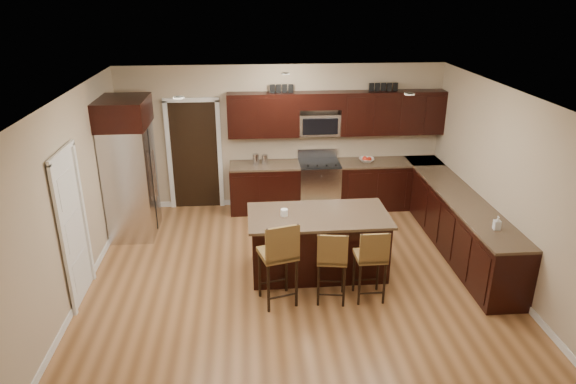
{
  "coord_description": "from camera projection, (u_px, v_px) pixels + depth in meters",
  "views": [
    {
      "loc": [
        -0.62,
        -6.59,
        4.0
      ],
      "look_at": [
        -0.07,
        0.4,
        1.18
      ],
      "focal_mm": 32.0,
      "sensor_mm": 36.0,
      "label": 1
    }
  ],
  "objects": [
    {
      "name": "floor",
      "position": [
        295.0,
        275.0,
        7.63
      ],
      "size": [
        6.0,
        6.0,
        0.0
      ],
      "primitive_type": "plane",
      "color": "#9F6C3F",
      "rests_on": "ground"
    },
    {
      "name": "ceiling",
      "position": [
        296.0,
        94.0,
        6.62
      ],
      "size": [
        6.0,
        6.0,
        0.0
      ],
      "primitive_type": "plane",
      "rotation": [
        3.14,
        0.0,
        0.0
      ],
      "color": "silver",
      "rests_on": "wall_back"
    },
    {
      "name": "wall_back",
      "position": [
        282.0,
        137.0,
        9.67
      ],
      "size": [
        6.0,
        0.0,
        6.0
      ],
      "primitive_type": "plane",
      "rotation": [
        1.57,
        0.0,
        0.0
      ],
      "color": "tan",
      "rests_on": "floor"
    },
    {
      "name": "wall_left",
      "position": [
        74.0,
        198.0,
        6.91
      ],
      "size": [
        0.0,
        5.5,
        5.5
      ],
      "primitive_type": "plane",
      "rotation": [
        1.57,
        0.0,
        1.57
      ],
      "color": "tan",
      "rests_on": "floor"
    },
    {
      "name": "wall_right",
      "position": [
        504.0,
        185.0,
        7.35
      ],
      "size": [
        0.0,
        5.5,
        5.5
      ],
      "primitive_type": "plane",
      "rotation": [
        1.57,
        0.0,
        -1.57
      ],
      "color": "tan",
      "rests_on": "floor"
    },
    {
      "name": "base_cabinets",
      "position": [
        396.0,
        204.0,
        8.94
      ],
      "size": [
        4.02,
        3.96,
        0.92
      ],
      "color": "black",
      "rests_on": "floor"
    },
    {
      "name": "upper_cabinets",
      "position": [
        339.0,
        113.0,
        9.41
      ],
      "size": [
        4.0,
        0.33,
        0.8
      ],
      "color": "black",
      "rests_on": "wall_back"
    },
    {
      "name": "range",
      "position": [
        319.0,
        185.0,
        9.77
      ],
      "size": [
        0.76,
        0.64,
        1.11
      ],
      "color": "silver",
      "rests_on": "floor"
    },
    {
      "name": "microwave",
      "position": [
        319.0,
        124.0,
        9.48
      ],
      "size": [
        0.76,
        0.31,
        0.4
      ],
      "primitive_type": "cube",
      "color": "silver",
      "rests_on": "upper_cabinets"
    },
    {
      "name": "doorway",
      "position": [
        195.0,
        156.0,
        9.65
      ],
      "size": [
        0.85,
        0.03,
        2.06
      ],
      "primitive_type": "cube",
      "color": "black",
      "rests_on": "floor"
    },
    {
      "name": "pantry_door",
      "position": [
        72.0,
        229.0,
        6.75
      ],
      "size": [
        0.03,
        0.8,
        2.04
      ],
      "primitive_type": "cube",
      "color": "white",
      "rests_on": "floor"
    },
    {
      "name": "letter_decor",
      "position": [
        332.0,
        88.0,
        9.23
      ],
      "size": [
        2.2,
        0.03,
        0.15
      ],
      "primitive_type": null,
      "color": "black",
      "rests_on": "upper_cabinets"
    },
    {
      "name": "island",
      "position": [
        318.0,
        245.0,
        7.62
      ],
      "size": [
        2.06,
        1.09,
        0.92
      ],
      "rotation": [
        0.0,
        0.0,
        0.01
      ],
      "color": "black",
      "rests_on": "floor"
    },
    {
      "name": "stool_left",
      "position": [
        279.0,
        254.0,
        6.66
      ],
      "size": [
        0.56,
        0.56,
        1.22
      ],
      "rotation": [
        0.0,
        0.0,
        0.27
      ],
      "color": "olive",
      "rests_on": "floor"
    },
    {
      "name": "stool_mid",
      "position": [
        332.0,
        259.0,
        6.76
      ],
      "size": [
        0.45,
        0.45,
        1.06
      ],
      "rotation": [
        0.0,
        0.0,
        -0.15
      ],
      "color": "olive",
      "rests_on": "floor"
    },
    {
      "name": "stool_right",
      "position": [
        372.0,
        257.0,
        6.8
      ],
      "size": [
        0.4,
        0.4,
        1.06
      ],
      "rotation": [
        0.0,
        0.0,
        0.02
      ],
      "color": "olive",
      "rests_on": "floor"
    },
    {
      "name": "refrigerator",
      "position": [
        129.0,
        167.0,
        8.52
      ],
      "size": [
        0.79,
        1.01,
        2.35
      ],
      "color": "silver",
      "rests_on": "floor"
    },
    {
      "name": "floor_mat",
      "position": [
        314.0,
        225.0,
        9.22
      ],
      "size": [
        0.96,
        0.67,
        0.01
      ],
      "primitive_type": "cube",
      "rotation": [
        0.0,
        0.0,
        -0.06
      ],
      "color": "olive",
      "rests_on": "floor"
    },
    {
      "name": "fruit_bowl",
      "position": [
        366.0,
        160.0,
        9.66
      ],
      "size": [
        0.32,
        0.32,
        0.07
      ],
      "primitive_type": "imported",
      "rotation": [
        0.0,
        0.0,
        -0.12
      ],
      "color": "silver",
      "rests_on": "base_cabinets"
    },
    {
      "name": "soap_bottle",
      "position": [
        497.0,
        223.0,
        6.94
      ],
      "size": [
        0.1,
        0.1,
        0.19
      ],
      "primitive_type": "imported",
      "rotation": [
        0.0,
        0.0,
        -0.1
      ],
      "color": "#B2B2B2",
      "rests_on": "base_cabinets"
    },
    {
      "name": "canister_tall",
      "position": [
        256.0,
        159.0,
        9.48
      ],
      "size": [
        0.12,
        0.12,
        0.2
      ],
      "primitive_type": "cylinder",
      "color": "silver",
      "rests_on": "base_cabinets"
    },
    {
      "name": "canister_short",
      "position": [
        265.0,
        160.0,
        9.49
      ],
      "size": [
        0.11,
        0.11,
        0.18
      ],
      "primitive_type": "cylinder",
      "color": "silver",
      "rests_on": "base_cabinets"
    },
    {
      "name": "island_jar",
      "position": [
        284.0,
        212.0,
        7.38
      ],
      "size": [
        0.1,
        0.1,
        0.1
      ],
      "primitive_type": "cylinder",
      "color": "white",
      "rests_on": "island"
    }
  ]
}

